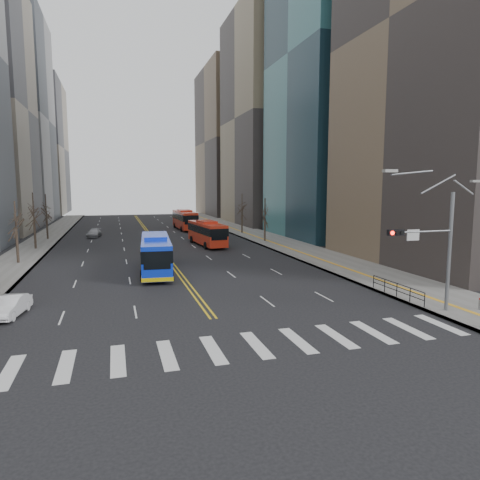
{
  "coord_description": "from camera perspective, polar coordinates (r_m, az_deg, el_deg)",
  "views": [
    {
      "loc": [
        -5.84,
        -20.68,
        8.37
      ],
      "look_at": [
        3.41,
        10.63,
        4.26
      ],
      "focal_mm": 32.0,
      "sensor_mm": 36.0,
      "label": 1
    }
  ],
  "objects": [
    {
      "name": "ground",
      "position": [
        23.06,
        -0.65,
        -14.1
      ],
      "size": [
        220.0,
        220.0,
        0.0
      ],
      "primitive_type": "plane",
      "color": "black"
    },
    {
      "name": "sidewalk_right",
      "position": [
        70.19,
        3.09,
        0.38
      ],
      "size": [
        7.0,
        130.0,
        0.15
      ],
      "primitive_type": "cube",
      "color": "slate",
      "rests_on": "ground"
    },
    {
      "name": "sidewalk_left",
      "position": [
        67.05,
        -25.47,
        -0.63
      ],
      "size": [
        5.0,
        130.0,
        0.15
      ],
      "primitive_type": "cube",
      "color": "slate",
      "rests_on": "ground"
    },
    {
      "name": "crosswalk",
      "position": [
        23.05,
        -0.65,
        -14.09
      ],
      "size": [
        26.7,
        4.0,
        0.01
      ],
      "color": "silver",
      "rests_on": "ground"
    },
    {
      "name": "centerline",
      "position": [
        76.36,
        -11.97,
        0.73
      ],
      "size": [
        0.55,
        100.0,
        0.01
      ],
      "color": "gold",
      "rests_on": "ground"
    },
    {
      "name": "office_towers",
      "position": [
        90.72,
        -13.01,
        16.87
      ],
      "size": [
        83.0,
        134.0,
        58.0
      ],
      "color": "gray",
      "rests_on": "ground"
    },
    {
      "name": "signal_mast",
      "position": [
        30.18,
        24.22,
        -0.14
      ],
      "size": [
        5.37,
        0.37,
        9.39
      ],
      "color": "slate",
      "rests_on": "ground"
    },
    {
      "name": "pedestrian_railing",
      "position": [
        34.27,
        20.19,
        -5.99
      ],
      "size": [
        0.06,
        6.06,
        1.02
      ],
      "color": "black",
      "rests_on": "sidewalk_right"
    },
    {
      "name": "street_trees",
      "position": [
        55.35,
        -17.84,
        3.22
      ],
      "size": [
        35.2,
        47.2,
        7.6
      ],
      "color": "#31241D",
      "rests_on": "ground"
    },
    {
      "name": "blue_bus",
      "position": [
        42.72,
        -11.17,
        -1.64
      ],
      "size": [
        3.63,
        12.79,
        3.66
      ],
      "color": "#0E30D7",
      "rests_on": "ground"
    },
    {
      "name": "red_bus_near",
      "position": [
        60.8,
        -4.45,
        1.12
      ],
      "size": [
        3.55,
        11.36,
        3.55
      ],
      "color": "red",
      "rests_on": "ground"
    },
    {
      "name": "red_bus_far",
      "position": [
        83.88,
        -7.38,
        2.86
      ],
      "size": [
        3.3,
        12.28,
        3.85
      ],
      "color": "red",
      "rests_on": "ground"
    },
    {
      "name": "car_white",
      "position": [
        31.65,
        -28.32,
        -7.78
      ],
      "size": [
        2.11,
        4.23,
        1.33
      ],
      "primitive_type": "imported",
      "rotation": [
        0.0,
        0.0,
        -0.18
      ],
      "color": "white",
      "rests_on": "ground"
    },
    {
      "name": "car_dark_mid",
      "position": [
        73.94,
        -2.97,
        1.17
      ],
      "size": [
        2.33,
        4.01,
        1.28
      ],
      "primitive_type": "imported",
      "rotation": [
        0.0,
        0.0,
        0.23
      ],
      "color": "black",
      "rests_on": "ground"
    },
    {
      "name": "car_silver",
      "position": [
        74.76,
        -18.9,
        0.87
      ],
      "size": [
        2.53,
        4.8,
        1.33
      ],
      "primitive_type": "imported",
      "rotation": [
        0.0,
        0.0,
        -0.15
      ],
      "color": "#949499",
      "rests_on": "ground"
    },
    {
      "name": "car_dark_far",
      "position": [
        104.8,
        -6.34,
        2.91
      ],
      "size": [
        2.75,
        4.92,
        1.3
      ],
      "primitive_type": "imported",
      "rotation": [
        0.0,
        0.0,
        -0.13
      ],
      "color": "black",
      "rests_on": "ground"
    }
  ]
}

